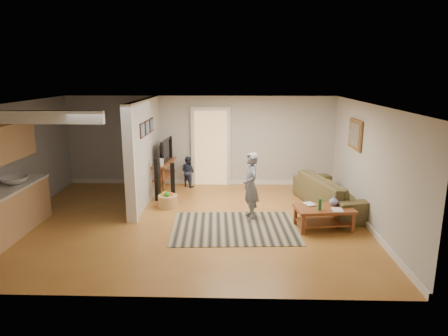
{
  "coord_description": "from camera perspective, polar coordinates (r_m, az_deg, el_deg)",
  "views": [
    {
      "loc": [
        0.99,
        -8.07,
        3.11
      ],
      "look_at": [
        0.75,
        0.34,
        1.1
      ],
      "focal_mm": 32.0,
      "sensor_mm": 36.0,
      "label": 1
    }
  ],
  "objects": [
    {
      "name": "tv_console",
      "position": [
        10.7,
        -8.74,
        0.53
      ],
      "size": [
        0.59,
        1.34,
        1.13
      ],
      "rotation": [
        0.0,
        0.0,
        -0.07
      ],
      "color": "brown",
      "rests_on": "ground"
    },
    {
      "name": "speaker_left",
      "position": [
        9.75,
        -7.34,
        -2.2
      ],
      "size": [
        0.12,
        0.12,
        1.0
      ],
      "primitive_type": "cube",
      "rotation": [
        0.0,
        0.0,
        0.22
      ],
      "color": "black",
      "rests_on": "ground"
    },
    {
      "name": "child",
      "position": [
        8.88,
        3.76,
        -7.09
      ],
      "size": [
        0.46,
        0.6,
        1.46
      ],
      "primitive_type": "imported",
      "rotation": [
        0.0,
        0.0,
        -1.35
      ],
      "color": "slate",
      "rests_on": "ground"
    },
    {
      "name": "speaker_right",
      "position": [
        10.0,
        -9.49,
        -1.65
      ],
      "size": [
        0.14,
        0.14,
        1.08
      ],
      "primitive_type": "cube",
      "rotation": [
        0.0,
        0.0,
        -0.4
      ],
      "color": "black",
      "rests_on": "ground"
    },
    {
      "name": "area_rug",
      "position": [
        8.3,
        1.52,
        -8.52
      ],
      "size": [
        2.65,
        2.0,
        0.01
      ],
      "primitive_type": "cube",
      "rotation": [
        0.0,
        0.0,
        0.05
      ],
      "color": "black",
      "rests_on": "ground"
    },
    {
      "name": "toy_basket",
      "position": [
        9.55,
        -8.03,
        -4.64
      ],
      "size": [
        0.46,
        0.46,
        0.41
      ],
      "color": "#A57E47",
      "rests_on": "ground"
    },
    {
      "name": "ground",
      "position": [
        8.7,
        -5.02,
        -7.56
      ],
      "size": [
        7.5,
        7.5,
        0.0
      ],
      "primitive_type": "plane",
      "color": "#975926",
      "rests_on": "ground"
    },
    {
      "name": "coffee_table",
      "position": [
        8.42,
        14.16,
        -6.1
      ],
      "size": [
        1.23,
        0.82,
        0.68
      ],
      "rotation": [
        0.0,
        0.0,
        0.13
      ],
      "color": "brown",
      "rests_on": "ground"
    },
    {
      "name": "toddler",
      "position": [
        11.29,
        -5.12,
        -2.62
      ],
      "size": [
        0.53,
        0.51,
        0.86
      ],
      "primitive_type": "imported",
      "rotation": [
        0.0,
        0.0,
        2.53
      ],
      "color": "#202843",
      "rests_on": "ground"
    },
    {
      "name": "room_shell",
      "position": [
        8.9,
        -11.73,
        2.44
      ],
      "size": [
        7.54,
        6.02,
        2.52
      ],
      "color": "#B9B6B1",
      "rests_on": "ground"
    },
    {
      "name": "sofa",
      "position": [
        9.83,
        15.24,
        -5.51
      ],
      "size": [
        1.6,
        2.69,
        0.74
      ],
      "primitive_type": "imported",
      "rotation": [
        0.0,
        0.0,
        1.83
      ],
      "color": "#3F341F",
      "rests_on": "ground"
    }
  ]
}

